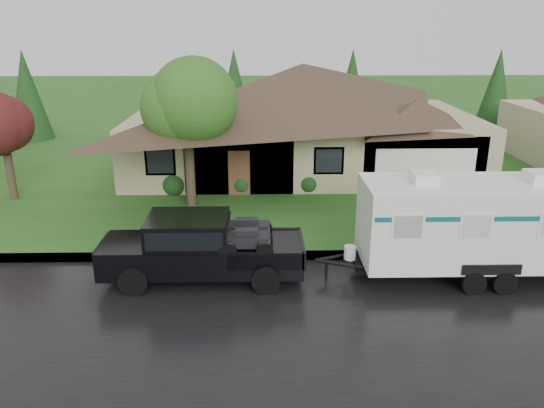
% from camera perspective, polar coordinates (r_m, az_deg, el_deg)
% --- Properties ---
extents(ground, '(140.00, 140.00, 0.00)m').
position_cam_1_polar(ground, '(16.56, -0.31, -9.04)').
color(ground, '#26551A').
rests_on(ground, ground).
extents(road, '(140.00, 8.00, 0.01)m').
position_cam_1_polar(road, '(14.82, -0.18, -12.64)').
color(road, black).
rests_on(road, ground).
extents(curb, '(140.00, 0.50, 0.15)m').
position_cam_1_polar(curb, '(18.55, -0.42, -5.57)').
color(curb, gray).
rests_on(curb, ground).
extents(lawn, '(140.00, 26.00, 0.15)m').
position_cam_1_polar(lawn, '(30.61, -0.77, 4.36)').
color(lawn, '#26551A').
rests_on(lawn, ground).
extents(house_main, '(19.44, 10.80, 6.90)m').
position_cam_1_polar(house_main, '(28.88, 3.85, 10.56)').
color(house_main, tan).
rests_on(house_main, lawn).
extents(tree_left_green, '(3.73, 3.73, 6.18)m').
position_cam_1_polar(tree_left_green, '(22.62, -9.16, 10.21)').
color(tree_left_green, '#382B1E').
rests_on(tree_left_green, lawn).
extents(tree_red, '(2.86, 2.86, 4.73)m').
position_cam_1_polar(tree_red, '(26.22, -26.97, 7.36)').
color(tree_red, '#382B1E').
rests_on(tree_red, lawn).
extents(shrub_row, '(13.60, 1.00, 1.00)m').
position_cam_1_polar(shrub_row, '(25.06, 3.92, 2.38)').
color(shrub_row, '#143814').
rests_on(shrub_row, lawn).
extents(pickup_truck, '(6.27, 2.38, 2.09)m').
position_cam_1_polar(pickup_truck, '(16.87, -7.89, -4.46)').
color(pickup_truck, black).
rests_on(pickup_truck, ground).
extents(travel_trailer, '(7.73, 2.72, 3.47)m').
position_cam_1_polar(travel_trailer, '(17.85, 21.38, -1.83)').
color(travel_trailer, white).
rests_on(travel_trailer, ground).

